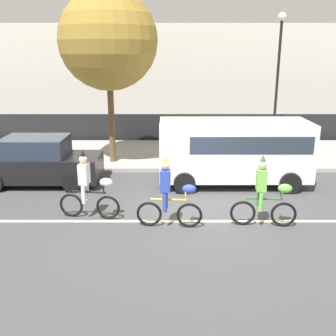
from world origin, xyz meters
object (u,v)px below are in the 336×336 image
parade_cyclist_cobalt (168,196)px  street_lamp_post (277,62)px  parade_cyclist_zebra (87,189)px  parked_car_black (37,162)px  parked_van_white (234,148)px  parade_cyclist_lime (263,195)px

parade_cyclist_cobalt → street_lamp_post: (4.79, 8.31, 3.15)m
parade_cyclist_zebra → parked_car_black: bearing=127.9°
parade_cyclist_zebra → parked_van_white: size_ratio=0.38×
parked_van_white → street_lamp_post: size_ratio=0.85×
parked_van_white → street_lamp_post: street_lamp_post is taller
parade_cyclist_zebra → parked_car_black: (-2.28, 2.93, -0.06)m
parade_cyclist_lime → street_lamp_post: 9.13m
parade_cyclist_cobalt → parade_cyclist_lime: size_ratio=1.00×
parked_car_black → street_lamp_post: size_ratio=0.70×
parked_car_black → street_lamp_post: 10.91m
parade_cyclist_cobalt → parked_van_white: (2.26, 3.52, 0.44)m
parade_cyclist_lime → parked_van_white: parked_van_white is taller
parade_cyclist_cobalt → parade_cyclist_lime: bearing=1.3°
parade_cyclist_lime → parked_car_black: 7.73m
parade_cyclist_zebra → parade_cyclist_lime: 4.66m
parade_cyclist_zebra → parade_cyclist_cobalt: 2.26m
parade_cyclist_zebra → street_lamp_post: street_lamp_post is taller
parade_cyclist_zebra → street_lamp_post: (6.97, 7.73, 3.15)m
parade_cyclist_lime → parked_car_black: bearing=153.5°
parked_car_black → street_lamp_post: bearing=27.4°
parade_cyclist_lime → parade_cyclist_zebra: bearing=173.6°
parade_cyclist_lime → parked_van_white: 3.50m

